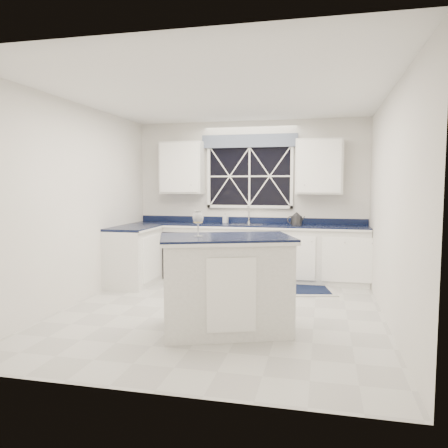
% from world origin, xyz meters
% --- Properties ---
extents(ground, '(4.50, 4.50, 0.00)m').
position_xyz_m(ground, '(0.00, 0.00, 0.00)').
color(ground, '#A5A4A0').
rests_on(ground, ground).
extents(back_wall, '(4.00, 0.10, 2.70)m').
position_xyz_m(back_wall, '(0.00, 2.25, 1.35)').
color(back_wall, silver).
rests_on(back_wall, ground).
extents(base_cabinets, '(3.99, 1.60, 0.90)m').
position_xyz_m(base_cabinets, '(-0.33, 1.78, 0.45)').
color(base_cabinets, white).
rests_on(base_cabinets, ground).
extents(countertop, '(3.98, 0.64, 0.04)m').
position_xyz_m(countertop, '(0.00, 1.95, 0.92)').
color(countertop, black).
rests_on(countertop, base_cabinets).
extents(dishwasher, '(0.60, 0.58, 0.82)m').
position_xyz_m(dishwasher, '(-1.10, 1.95, 0.41)').
color(dishwasher, black).
rests_on(dishwasher, ground).
extents(window, '(1.65, 0.09, 1.26)m').
position_xyz_m(window, '(0.00, 2.20, 1.83)').
color(window, black).
rests_on(window, ground).
extents(upper_cabinets, '(3.10, 0.34, 0.90)m').
position_xyz_m(upper_cabinets, '(0.00, 2.08, 1.90)').
color(upper_cabinets, white).
rests_on(upper_cabinets, ground).
extents(faucet, '(0.05, 0.20, 0.30)m').
position_xyz_m(faucet, '(0.00, 2.14, 1.10)').
color(faucet, '#BBBBBE').
rests_on(faucet, countertop).
extents(island, '(1.61, 1.28, 1.05)m').
position_xyz_m(island, '(0.23, -0.70, 0.53)').
color(island, white).
rests_on(island, ground).
extents(rug, '(1.57, 1.14, 0.02)m').
position_xyz_m(rug, '(0.72, 1.35, 0.01)').
color(rug, '#B1B1AC').
rests_on(rug, ground).
extents(kettle, '(0.29, 0.24, 0.22)m').
position_xyz_m(kettle, '(0.82, 1.98, 1.04)').
color(kettle, '#2C2C2E').
rests_on(kettle, countertop).
extents(wine_glass, '(0.12, 0.12, 0.28)m').
position_xyz_m(wine_glass, '(-0.05, -0.80, 1.24)').
color(wine_glass, silver).
rests_on(wine_glass, island).
extents(soap_bottle, '(0.09, 0.09, 0.17)m').
position_xyz_m(soap_bottle, '(-0.41, 2.13, 1.02)').
color(soap_bottle, silver).
rests_on(soap_bottle, countertop).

